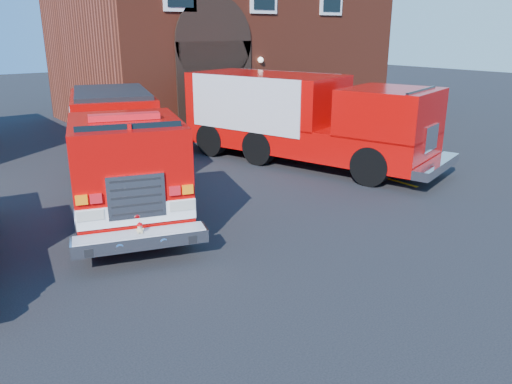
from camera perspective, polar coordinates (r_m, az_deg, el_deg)
ground at (r=11.50m, az=-3.59°, el=-4.68°), size 100.00×100.00×0.00m
parking_stripe_near at (r=16.37m, az=13.75°, el=1.81°), size 0.12×3.00×0.01m
parking_stripe_mid at (r=18.35m, az=6.57°, el=3.94°), size 0.12×3.00×0.01m
parking_stripe_far at (r=20.57m, az=0.83°, el=5.59°), size 0.12×3.00×0.01m
fire_station at (r=27.23m, az=-4.17°, el=17.60°), size 15.20×10.20×8.45m
fire_engine at (r=14.01m, az=-15.32°, el=4.95°), size 5.07×9.20×2.74m
secondary_truck at (r=17.38m, az=5.37°, el=8.62°), size 5.32×9.57×2.97m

